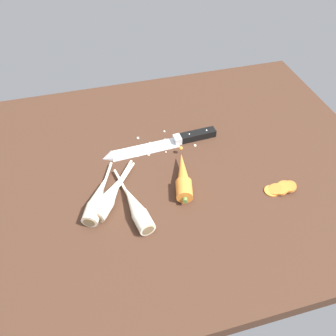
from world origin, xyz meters
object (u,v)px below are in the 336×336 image
Objects in this scene: whole_carrot at (183,177)px; parsnip_mid_left at (97,200)px; carrot_slice_stack at (280,189)px; chefs_knife at (159,145)px; parsnip_front at (110,195)px; parsnip_back at (136,208)px; parsnip_mid_right at (110,197)px.

whole_carrot is 22.93cm from parsnip_mid_left.
chefs_knife is at bearing 136.55° from carrot_slice_stack.
chefs_knife is at bearing 44.69° from parsnip_front.
parsnip_back is at bearing -28.95° from parsnip_mid_left.
parsnip_mid_right reaches higher than carrot_slice_stack.
whole_carrot is 19.77cm from parsnip_mid_right.
parsnip_mid_left is at bearing -175.34° from whole_carrot.
chefs_knife is 4.28× the size of carrot_slice_stack.
chefs_knife is 1.57× the size of parsnip_back.
whole_carrot is at bearing 3.60° from parsnip_front.
parsnip_front is 0.80× the size of parsnip_back.
parsnip_mid_right is 43.88cm from carrot_slice_stack.
parsnip_mid_left is 2.48× the size of carrot_slice_stack.
parsnip_mid_left and parsnip_mid_right have the same top height.
chefs_knife is 1.97× the size of parsnip_mid_right.
whole_carrot is 15.55cm from parsnip_back.
parsnip_mid_right is 2.18× the size of carrot_slice_stack.
parsnip_back is at bearing -41.03° from parsnip_mid_right.
chefs_knife is at bearing 100.14° from whole_carrot.
whole_carrot is 0.88× the size of parsnip_back.
chefs_knife is 23.55cm from parsnip_front.
parsnip_front and parsnip_mid_left have the same top height.
parsnip_mid_left is at bearing -179.10° from parsnip_mid_right.
carrot_slice_stack is at bearing -10.14° from parsnip_mid_right.
chefs_knife is 1.73× the size of parsnip_mid_left.
parsnip_front is at bearing -135.31° from chefs_knife.
whole_carrot reaches higher than parsnip_front.
parsnip_back is (5.45, -5.53, -0.00)cm from parsnip_front.
carrot_slice_stack is at bearing -4.24° from parsnip_back.
parsnip_front is 43.76cm from carrot_slice_stack.
parsnip_front reaches higher than carrot_slice_stack.
parsnip_front is 2.18× the size of carrot_slice_stack.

